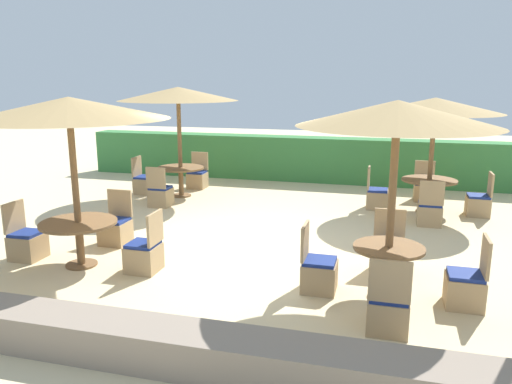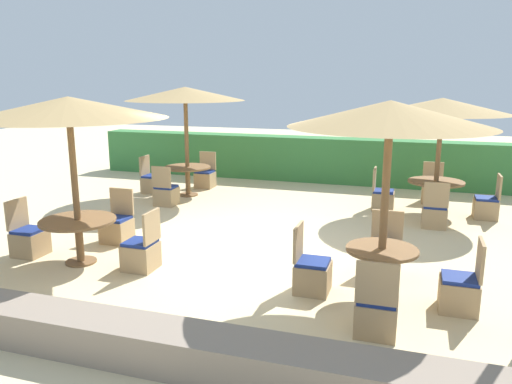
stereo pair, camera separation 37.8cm
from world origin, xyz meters
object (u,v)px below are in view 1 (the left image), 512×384
Objects in this scene: patio_chair_back_right_south at (429,212)px; patio_chair_front_left_east at (145,254)px; patio_chair_back_left_west at (144,183)px; patio_chair_back_right_east at (479,204)px; patio_chair_front_left_north at (116,229)px; parasol_front_right at (397,114)px; patio_chair_front_right_west at (318,272)px; round_table_back_left at (181,173)px; parasol_back_right at (435,106)px; round_table_front_right at (388,260)px; round_table_back_right at (429,186)px; patio_chair_back_right_west at (377,197)px; patio_chair_front_right_east at (466,287)px; parasol_back_left at (178,94)px; patio_chair_back_left_south at (160,195)px; parasol_front_left at (69,109)px; round_table_front_left at (79,230)px; patio_chair_back_right_north at (424,190)px; patio_chair_back_left_north at (198,178)px; patio_chair_front_right_south at (388,310)px; patio_chair_front_right_north at (388,255)px; patio_chair_front_left_west at (27,243)px.

patio_chair_front_left_east is at bearing -139.61° from patio_chair_back_right_south.
patio_chair_back_right_east is at bearing 89.61° from patio_chair_back_left_west.
parasol_front_right is at bearing 166.75° from patio_chair_front_left_north.
patio_chair_front_right_west is at bearing 46.93° from patio_chair_back_left_west.
patio_chair_front_left_north is 0.82× the size of round_table_back_left.
patio_chair_back_right_south is 0.36× the size of parasol_front_right.
parasol_back_right reaches higher than round_table_front_right.
round_table_back_right is 1.25× the size of patio_chair_back_right_east.
patio_chair_front_right_east is at bearing 14.82° from patio_chair_back_right_west.
patio_chair_back_left_south is (-0.05, -1.05, -2.21)m from parasol_back_left.
patio_chair_back_left_south is 6.59m from parasol_front_right.
parasol_front_left reaches higher than patio_chair_front_left_east.
parasol_front_left reaches higher than patio_chair_back_left_west.
patio_chair_back_right_east and patio_chair_back_right_south have the same top height.
parasol_back_left reaches higher than round_table_front_left.
patio_chair_front_left_north is 1.00× the size of patio_chair_front_right_east.
round_table_front_left is 1.02× the size of round_table_back_left.
patio_chair_back_right_north is (-0.02, 1.06, -2.02)m from parasol_back_right.
parasol_back_left reaches higher than patio_chair_back_right_west.
parasol_front_left reaches higher than patio_chair_back_left_north.
patio_chair_back_right_north reaches higher than round_table_front_right.
parasol_front_left is at bearing -83.43° from patio_chair_back_left_south.
round_table_front_right is (4.92, -5.73, 0.28)m from patio_chair_back_left_north.
parasol_front_right is at bearing 91.19° from patio_chair_front_right_east.
patio_chair_back_right_south is 4.67m from patio_chair_front_right_south.
parasol_back_right is 1.70m from round_table_back_right.
patio_chair_front_left_east is at bearing 164.97° from patio_chair_front_right_south.
round_table_back_right is 1.25× the size of patio_chair_front_right_north.
parasol_front_left is 6.86m from patio_chair_back_right_south.
patio_chair_front_right_west is at bearing -109.98° from parasol_back_right.
round_table_back_right is at bearing 10.17° from patio_chair_back_left_south.
patio_chair_front_left_east is 1.00× the size of patio_chair_back_right_east.
patio_chair_front_right_east is (5.94, -4.72, -2.21)m from parasol_back_left.
patio_chair_back_right_east is at bearing 68.80° from parasol_front_right.
parasol_back_left is 6.63m from patio_chair_front_right_north.
patio_chair_back_right_west is (4.68, 0.00, -2.21)m from parasol_back_left.
patio_chair_back_left_north and patio_chair_back_left_west have the same top height.
round_table_back_left is at bearing 89.53° from patio_chair_back_left_west.
patio_chair_front_right_west is (4.11, -3.67, 0.00)m from patio_chair_back_left_south.
parasol_back_right reaches higher than patio_chair_front_right_west.
patio_chair_front_left_west and patio_chair_back_right_east have the same top height.
patio_chair_front_right_west is (3.68, 0.02, -2.15)m from parasol_front_left.
round_table_back_left is 1.22× the size of patio_chair_back_left_south.
patio_chair_front_left_north is at bearing 41.04° from patio_chair_back_right_north.
patio_chair_back_right_east is 4.75m from patio_chair_front_right_east.
round_table_front_left is at bearing 91.57° from patio_chair_front_left_north.
patio_chair_front_left_north is 1.00× the size of patio_chair_back_right_west.
patio_chair_back_left_west is 1.00× the size of patio_chair_back_right_south.
parasol_front_right is (4.96, -4.74, -0.06)m from parasol_back_left.
patio_chair_front_left_east is 1.51m from patio_chair_front_left_north.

